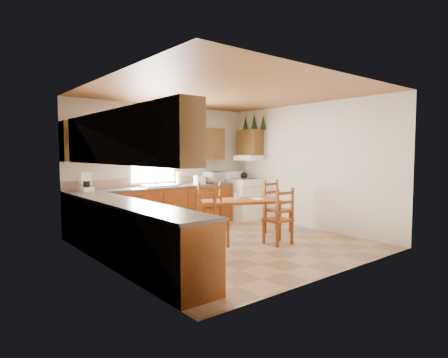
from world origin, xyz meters
TOP-DOWN VIEW (x-y plane):
  - floor at (0.00, 0.00)m, footprint 4.50×4.50m
  - ceiling at (0.00, 0.00)m, footprint 4.50×4.50m
  - wall_left at (-2.25, 0.00)m, footprint 4.50×4.50m
  - wall_right at (2.25, 0.00)m, footprint 4.50×4.50m
  - wall_back at (0.00, 2.25)m, footprint 4.50×4.50m
  - wall_front at (0.00, -2.25)m, footprint 4.50×4.50m
  - lower_cab_back at (-0.38, 1.95)m, footprint 3.75×0.60m
  - lower_cab_left at (-1.95, -0.15)m, footprint 0.60×3.60m
  - counter_back at (-0.38, 1.95)m, footprint 3.75×0.63m
  - counter_left at (-1.95, -0.15)m, footprint 0.63×3.60m
  - backsplash at (-0.38, 2.24)m, footprint 3.75×0.01m
  - upper_cab_back_left at (-1.55, 2.08)m, footprint 1.41×0.33m
  - upper_cab_back_right at (0.86, 2.08)m, footprint 1.25×0.33m
  - upper_cab_left at (-2.08, -0.15)m, footprint 0.33×3.60m
  - upper_cab_stove at (2.08, 1.65)m, footprint 0.33×0.62m
  - range_hood at (2.03, 1.65)m, footprint 0.44×0.62m
  - window_frame at (-0.30, 2.22)m, footprint 1.13×0.02m
  - window_pane at (-0.30, 2.21)m, footprint 1.05×0.01m
  - window_valance at (-0.30, 2.19)m, footprint 1.19×0.01m
  - sink_basin at (-0.30, 1.95)m, footprint 0.75×0.45m
  - pine_decal_a at (2.21, 1.33)m, footprint 0.22×0.22m
  - pine_decal_b at (2.21, 1.65)m, footprint 0.22×0.22m
  - pine_decal_c at (2.21, 1.97)m, footprint 0.22×0.22m
  - stove at (1.88, 1.67)m, footprint 0.68×0.70m
  - coffeemaker at (-1.86, 1.93)m, footprint 0.19×0.23m
  - paper_towel at (0.22, 1.99)m, footprint 0.14×0.14m
  - toaster at (0.74, 1.92)m, footprint 0.25×0.17m
  - microwave at (1.17, 1.93)m, footprint 0.52×0.44m
  - dining_table at (0.44, 0.13)m, footprint 1.61×1.28m
  - chair_near_left at (-0.65, -0.03)m, footprint 0.44×0.42m
  - chair_near_right at (0.67, -0.60)m, footprint 0.44×0.42m
  - chair_far_left at (-0.32, 0.02)m, footprint 0.58×0.57m
  - chair_far_right at (1.43, 0.12)m, footprint 0.47×0.45m
  - table_paper at (0.77, 0.04)m, footprint 0.27×0.31m
  - table_card at (0.36, 0.16)m, footprint 0.10×0.06m

SIDE VIEW (x-z plane):
  - floor at x=0.00m, z-range 0.00..0.00m
  - dining_table at x=0.44m, z-range 0.00..0.75m
  - lower_cab_back at x=-0.38m, z-range 0.00..0.88m
  - lower_cab_left at x=-1.95m, z-range 0.00..0.88m
  - stove at x=1.88m, z-range 0.00..0.98m
  - chair_near_right at x=0.67m, z-range 0.00..1.02m
  - chair_near_left at x=-0.65m, z-range 0.00..1.04m
  - chair_far_right at x=1.43m, z-range 0.00..1.07m
  - chair_far_left at x=-0.32m, z-range 0.00..1.10m
  - table_paper at x=0.77m, z-range 0.75..0.76m
  - table_card at x=0.36m, z-range 0.75..0.88m
  - counter_back at x=-0.38m, z-range 0.88..0.92m
  - counter_left at x=-1.95m, z-range 0.88..0.92m
  - sink_basin at x=-0.30m, z-range 0.92..0.96m
  - backsplash at x=-0.38m, z-range 0.92..1.10m
  - toaster at x=0.74m, z-range 0.92..1.12m
  - microwave at x=1.17m, z-range 0.92..1.19m
  - paper_towel at x=0.22m, z-range 0.92..1.20m
  - coffeemaker at x=-1.86m, z-range 0.92..1.24m
  - wall_left at x=-2.25m, z-range 1.35..1.35m
  - wall_right at x=2.25m, z-range 1.35..1.35m
  - wall_back at x=0.00m, z-range 1.35..1.35m
  - wall_front at x=0.00m, z-range 1.35..1.35m
  - range_hood at x=2.03m, z-range 1.46..1.58m
  - window_frame at x=-0.30m, z-range 0.96..2.14m
  - window_pane at x=-0.30m, z-range 1.00..2.10m
  - upper_cab_back_left at x=-1.55m, z-range 1.48..2.23m
  - upper_cab_back_right at x=0.86m, z-range 1.48..2.23m
  - upper_cab_left at x=-2.08m, z-range 1.48..2.23m
  - upper_cab_stove at x=2.08m, z-range 1.59..2.21m
  - window_valance at x=-0.30m, z-range 1.93..2.17m
  - pine_decal_a at x=2.21m, z-range 2.20..2.56m
  - pine_decal_c at x=2.21m, z-range 2.20..2.56m
  - pine_decal_b at x=2.21m, z-range 2.24..2.60m
  - ceiling at x=0.00m, z-range 2.70..2.70m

